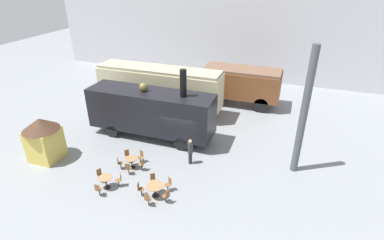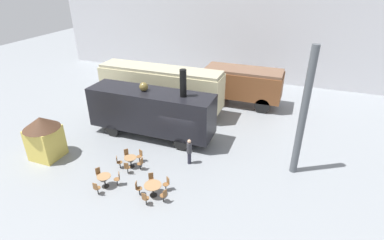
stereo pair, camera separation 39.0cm
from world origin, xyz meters
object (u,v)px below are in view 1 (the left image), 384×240
Objects in this scene: cafe_table_near at (155,187)px; cafe_table_far at (131,160)px; visitor_person at (190,151)px; cafe_chair_0 at (140,188)px; ticket_kiosk at (43,137)px; passenger_coach_wooden at (241,82)px; passenger_coach_vintage at (159,86)px; steam_locomotive at (151,111)px; cafe_table_mid at (106,180)px.

cafe_table_near is 3.26m from cafe_table_far.
cafe_chair_0 is at bearing -112.70° from visitor_person.
ticket_kiosk is (-7.64, 1.24, 1.16)m from cafe_chair_0.
cafe_chair_0 is at bearing -100.68° from passenger_coach_wooden.
passenger_coach_vintage is 11.35m from cafe_chair_0.
ticket_kiosk is at bearing -170.82° from cafe_table_far.
ticket_kiosk reaches higher than visitor_person.
steam_locomotive is (1.32, -4.29, -0.25)m from passenger_coach_vintage.
cafe_table_far is at bearing -153.71° from visitor_person.
passenger_coach_vintage reaches higher than cafe_chair_0.
cafe_table_near is at bearing -62.58° from steam_locomotive.
passenger_coach_wooden reaches higher than cafe_table_near.
cafe_table_mid is at bearing -133.93° from visitor_person.
cafe_table_far is 0.91× the size of cafe_chair_0.
ticket_kiosk is (-8.48, 1.00, 1.06)m from cafe_table_near.
passenger_coach_wooden is at bearing 63.22° from cafe_chair_0.
cafe_table_near is (3.14, -6.05, -1.55)m from steam_locomotive.
passenger_coach_vintage is 10.19m from ticket_kiosk.
cafe_table_mid is (1.45, -10.65, -1.83)m from passenger_coach_vintage.
passenger_coach_vintage reaches higher than cafe_table_near.
passenger_coach_wooden is at bearing 71.46° from cafe_table_mid.
ticket_kiosk is at bearing 154.66° from cafe_chair_0.
visitor_person is at bearing 77.77° from cafe_table_near.
passenger_coach_vintage is at bearing 97.77° from cafe_table_mid.
cafe_table_far is (-4.53, -12.44, -1.57)m from passenger_coach_wooden.
ticket_kiosk reaches higher than cafe_chair_0.
visitor_person is (3.79, 3.93, 0.41)m from cafe_table_mid.
visitor_person is (3.39, 1.68, 0.45)m from cafe_table_far.
cafe_table_near is at bearing -36.81° from cafe_table_far.
ticket_kiosk is at bearing -113.29° from passenger_coach_vintage.
ticket_kiosk is at bearing -127.85° from passenger_coach_wooden.
cafe_table_mid is at bearing -99.93° from cafe_table_far.
steam_locomotive is at bearing 97.40° from cafe_table_far.
passenger_coach_vintage is at bearing 127.99° from visitor_person.
passenger_coach_wooden is 8.78× the size of cafe_table_mid.
passenger_coach_wooden reaches higher than cafe_table_mid.
ticket_kiosk is at bearing -164.18° from visitor_person.
passenger_coach_vintage is at bearing 107.05° from steam_locomotive.
passenger_coach_wooden reaches higher than visitor_person.
cafe_chair_0 is 7.83m from ticket_kiosk.
steam_locomotive is 4.76m from visitor_person.
passenger_coach_vintage reaches higher than cafe_table_far.
cafe_table_far is (1.85, -8.39, -1.87)m from passenger_coach_vintage.
ticket_kiosk is at bearing 166.55° from cafe_table_mid.
passenger_coach_vintage is 11.04× the size of cafe_table_near.
ticket_kiosk is (-5.34, -5.05, -0.48)m from steam_locomotive.
passenger_coach_wooden is at bearing 58.70° from steam_locomotive.
ticket_kiosk is (-10.40, -13.39, -0.44)m from passenger_coach_wooden.
cafe_table_far is (-2.61, 1.95, -0.07)m from cafe_table_near.
cafe_table_mid is at bearing -108.54° from passenger_coach_wooden.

